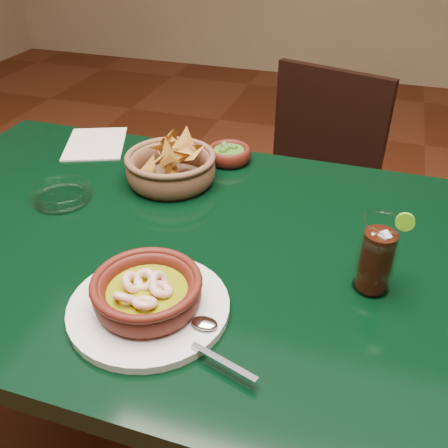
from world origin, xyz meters
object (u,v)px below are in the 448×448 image
(dining_table, at_px, (162,271))
(chip_basket, at_px, (171,167))
(shrimp_plate, at_px, (148,296))
(cola_drink, at_px, (377,256))
(dining_chair, at_px, (307,196))

(dining_table, height_order, chip_basket, chip_basket)
(shrimp_plate, height_order, cola_drink, cola_drink)
(dining_chair, relative_size, shrimp_plate, 2.62)
(dining_table, height_order, shrimp_plate, shrimp_plate)
(dining_table, height_order, dining_chair, dining_chair)
(dining_table, distance_m, shrimp_plate, 0.25)
(dining_chair, relative_size, cola_drink, 5.66)
(dining_table, xyz_separation_m, shrimp_plate, (0.08, -0.20, 0.13))
(shrimp_plate, distance_m, cola_drink, 0.37)
(shrimp_plate, relative_size, chip_basket, 1.40)
(shrimp_plate, bearing_deg, dining_chair, 82.98)
(dining_table, distance_m, chip_basket, 0.24)
(dining_chair, distance_m, shrimp_plate, 0.96)
(dining_table, relative_size, chip_basket, 5.15)
(shrimp_plate, distance_m, chip_basket, 0.42)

